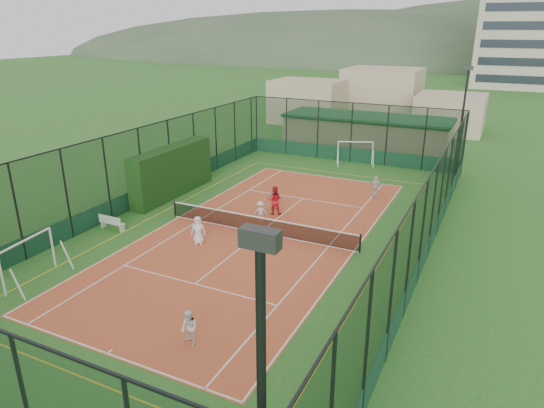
{
  "coord_description": "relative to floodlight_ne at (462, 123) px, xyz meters",
  "views": [
    {
      "loc": [
        11.51,
        -22.24,
        10.97
      ],
      "look_at": [
        -0.0,
        1.62,
        1.2
      ],
      "focal_mm": 32.0,
      "sensor_mm": 36.0,
      "label": 1
    }
  ],
  "objects": [
    {
      "name": "perimeter_fence",
      "position": [
        -8.6,
        -16.6,
        -1.62
      ],
      "size": [
        18.12,
        34.12,
        5.0
      ],
      "primitive_type": null,
      "color": "black",
      "rests_on": "ground"
    },
    {
      "name": "coach",
      "position": [
        -9.1,
        -13.6,
        -3.21
      ],
      "size": [
        1.06,
        0.94,
        1.8
      ],
      "primitive_type": "imported",
      "rotation": [
        0.0,
        0.0,
        3.5
      ],
      "color": "red",
      "rests_on": "court_slab"
    },
    {
      "name": "child_near_left",
      "position": [
        -10.87,
        -19.3,
        -3.34
      ],
      "size": [
        0.89,
        0.77,
        1.55
      ],
      "primitive_type": "imported",
      "rotation": [
        0.0,
        0.0,
        0.44
      ],
      "color": "white",
      "rests_on": "court_slab"
    },
    {
      "name": "child_far_back",
      "position": [
        -9.47,
        -12.81,
        -3.38
      ],
      "size": [
        1.38,
        0.49,
        1.47
      ],
      "primitive_type": "imported",
      "rotation": [
        0.0,
        0.0,
        3.18
      ],
      "color": "silver",
      "rests_on": "court_slab"
    },
    {
      "name": "clubhouse",
      "position": [
        -8.6,
        5.4,
        -2.55
      ],
      "size": [
        15.2,
        7.2,
        3.15
      ],
      "primitive_type": null,
      "color": "tan",
      "rests_on": "ground"
    },
    {
      "name": "child_far_right",
      "position": [
        -4.28,
        -7.85,
        -3.34
      ],
      "size": [
        0.96,
        0.53,
        1.54
      ],
      "primitive_type": "imported",
      "rotation": [
        0.0,
        0.0,
        3.32
      ],
      "color": "silver",
      "rests_on": "court_slab"
    },
    {
      "name": "floodlight_ne",
      "position": [
        0.0,
        0.0,
        0.0
      ],
      "size": [
        0.6,
        0.26,
        8.25
      ],
      "primitive_type": null,
      "color": "black",
      "rests_on": "ground"
    },
    {
      "name": "child_near_mid",
      "position": [
        -10.96,
        -19.12,
        -3.44
      ],
      "size": [
        0.59,
        0.52,
        1.35
      ],
      "primitive_type": "imported",
      "rotation": [
        0.0,
        0.0,
        0.5
      ],
      "color": "#4C7AD9",
      "rests_on": "court_slab"
    },
    {
      "name": "child_near_right",
      "position": [
        -6.24,
        -26.75,
        -3.42
      ],
      "size": [
        0.82,
        0.73,
        1.38
      ],
      "primitive_type": "imported",
      "rotation": [
        0.0,
        0.0,
        -0.37
      ],
      "color": "white",
      "rests_on": "court_slab"
    },
    {
      "name": "tennis_balls",
      "position": [
        -9.66,
        -15.45,
        -4.08
      ],
      "size": [
        3.61,
        0.89,
        0.07
      ],
      "color": "#CCE033",
      "rests_on": "court_slab"
    },
    {
      "name": "distant_hills",
      "position": [
        -8.6,
        133.4,
        -4.12
      ],
      "size": [
        200.0,
        60.0,
        24.0
      ],
      "primitive_type": null,
      "color": "#384C33",
      "rests_on": "ground"
    },
    {
      "name": "court_slab",
      "position": [
        -8.6,
        -16.6,
        -4.12
      ],
      "size": [
        11.17,
        23.97,
        0.01
      ],
      "primitive_type": "cube",
      "color": "#B54628",
      "rests_on": "ground"
    },
    {
      "name": "white_bench",
      "position": [
        -16.4,
        -19.8,
        -3.67
      ],
      "size": [
        1.61,
        0.47,
        0.9
      ],
      "primitive_type": null,
      "rotation": [
        0.0,
        0.0,
        -0.01
      ],
      "color": "white",
      "rests_on": "ground"
    },
    {
      "name": "apartment_tower",
      "position": [
        3.4,
        65.4,
        10.88
      ],
      "size": [
        15.0,
        12.0,
        30.0
      ],
      "primitive_type": "cube",
      "color": "beige",
      "rests_on": "ground"
    },
    {
      "name": "hedge_left",
      "position": [
        -16.9,
        -13.34,
        -2.44
      ],
      "size": [
        1.15,
        7.69,
        3.36
      ],
      "primitive_type": "cube",
      "color": "black",
      "rests_on": "ground"
    },
    {
      "name": "futsal_goal_near",
      "position": [
        -15.55,
        -25.92,
        -3.13
      ],
      "size": [
        3.17,
        1.27,
        1.99
      ],
      "primitive_type": null,
      "rotation": [
        0.0,
        0.0,
        1.7
      ],
      "color": "white",
      "rests_on": "ground"
    },
    {
      "name": "child_far_left",
      "position": [
        -9.33,
        -15.03,
        -3.49
      ],
      "size": [
        0.94,
        0.82,
        1.26
      ],
      "primitive_type": "imported",
      "rotation": [
        0.0,
        0.0,
        3.69
      ],
      "color": "silver",
      "rests_on": "court_slab"
    },
    {
      "name": "tennis_net",
      "position": [
        -8.6,
        -16.6,
        -3.59
      ],
      "size": [
        11.67,
        0.12,
        1.06
      ],
      "primitive_type": null,
      "color": "black",
      "rests_on": "ground"
    },
    {
      "name": "ground",
      "position": [
        -8.6,
        -16.6,
        -4.12
      ],
      "size": [
        300.0,
        300.0,
        0.0
      ],
      "primitive_type": "plane",
      "color": "#256221",
      "rests_on": "ground"
    },
    {
      "name": "futsal_goal_far",
      "position": [
        -7.98,
        -0.27,
        -3.17
      ],
      "size": [
        3.08,
        1.9,
        1.91
      ],
      "primitive_type": null,
      "rotation": [
        0.0,
        0.0,
        0.38
      ],
      "color": "white",
      "rests_on": "ground"
    }
  ]
}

